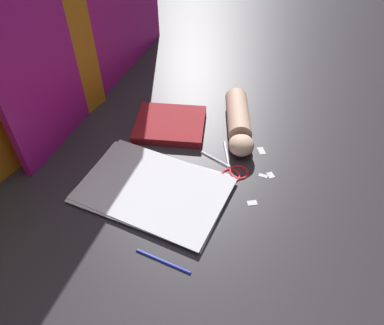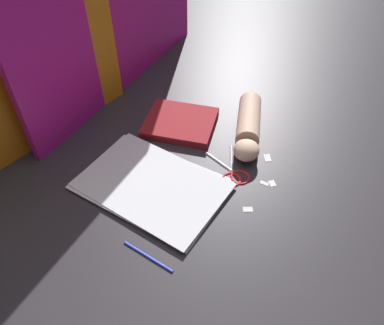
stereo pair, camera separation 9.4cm
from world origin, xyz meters
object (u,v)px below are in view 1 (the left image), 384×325
at_px(paper_stack, 153,189).
at_px(scissors, 231,168).
at_px(book_closed, 170,124).
at_px(hand_forearm, 239,122).

bearing_deg(paper_stack, scissors, -42.79).
xyz_separation_m(paper_stack, scissors, (0.16, -0.15, -0.00)).
xyz_separation_m(book_closed, scissors, (-0.08, -0.23, -0.01)).
bearing_deg(hand_forearm, paper_stack, 161.59).
distance_m(paper_stack, book_closed, 0.25).
height_order(book_closed, hand_forearm, hand_forearm).
bearing_deg(book_closed, paper_stack, -160.95).
bearing_deg(scissors, hand_forearm, 14.77).
relative_size(book_closed, scissors, 1.57).
height_order(paper_stack, hand_forearm, hand_forearm).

